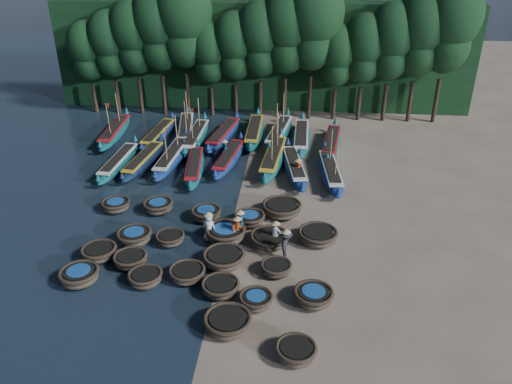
# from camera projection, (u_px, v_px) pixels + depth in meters

# --- Properties ---
(ground) EXTENTS (120.00, 120.00, 0.00)m
(ground) POSITION_uv_depth(u_px,v_px,m) (231.00, 226.00, 30.05)
(ground) COLOR gray
(ground) RESTS_ON ground
(foliage_wall) EXTENTS (40.00, 3.00, 10.00)m
(foliage_wall) POSITION_uv_depth(u_px,v_px,m) (262.00, 56.00, 48.43)
(foliage_wall) COLOR black
(foliage_wall) RESTS_ON ground
(coracle_3) EXTENTS (2.19, 2.19, 0.75)m
(coracle_3) POSITION_uv_depth(u_px,v_px,m) (228.00, 322.00, 22.09)
(coracle_3) COLOR #4B3D2E
(coracle_3) RESTS_ON ground
(coracle_4) EXTENTS (2.08, 2.08, 0.68)m
(coracle_4) POSITION_uv_depth(u_px,v_px,m) (296.00, 351.00, 20.61)
(coracle_4) COLOR #4B3D2E
(coracle_4) RESTS_ON ground
(coracle_5) EXTENTS (2.48, 2.48, 0.78)m
(coracle_5) POSITION_uv_depth(u_px,v_px,m) (79.00, 275.00, 25.03)
(coracle_5) COLOR #4B3D2E
(coracle_5) RESTS_ON ground
(coracle_6) EXTENTS (1.77, 1.77, 0.68)m
(coracle_6) POSITION_uv_depth(u_px,v_px,m) (145.00, 277.00, 25.00)
(coracle_6) COLOR #4B3D2E
(coracle_6) RESTS_ON ground
(coracle_7) EXTENTS (1.91, 1.91, 0.66)m
(coracle_7) POSITION_uv_depth(u_px,v_px,m) (220.00, 287.00, 24.35)
(coracle_7) COLOR #4B3D2E
(coracle_7) RESTS_ON ground
(coracle_8) EXTENTS (1.72, 1.72, 0.66)m
(coracle_8) POSITION_uv_depth(u_px,v_px,m) (256.00, 300.00, 23.49)
(coracle_8) COLOR #4B3D2E
(coracle_8) RESTS_ON ground
(coracle_9) EXTENTS (1.95, 1.95, 0.75)m
(coracle_9) POSITION_uv_depth(u_px,v_px,m) (313.00, 296.00, 23.66)
(coracle_9) COLOR #4B3D2E
(coracle_9) RESTS_ON ground
(coracle_10) EXTENTS (1.94, 1.94, 0.72)m
(coracle_10) POSITION_uv_depth(u_px,v_px,m) (99.00, 252.00, 26.92)
(coracle_10) COLOR #4B3D2E
(coracle_10) RESTS_ON ground
(coracle_11) EXTENTS (1.99, 1.99, 0.70)m
(coracle_11) POSITION_uv_depth(u_px,v_px,m) (130.00, 259.00, 26.34)
(coracle_11) COLOR #4B3D2E
(coracle_11) RESTS_ON ground
(coracle_12) EXTENTS (1.89, 1.89, 0.67)m
(coracle_12) POSITION_uv_depth(u_px,v_px,m) (187.00, 273.00, 25.31)
(coracle_12) COLOR #4B3D2E
(coracle_12) RESTS_ON ground
(coracle_13) EXTENTS (2.54, 2.54, 0.78)m
(coracle_13) POSITION_uv_depth(u_px,v_px,m) (224.00, 258.00, 26.35)
(coracle_13) COLOR #4B3D2E
(coracle_13) RESTS_ON ground
(coracle_14) EXTENTS (1.66, 1.66, 0.65)m
(coracle_14) POSITION_uv_depth(u_px,v_px,m) (276.00, 268.00, 25.73)
(coracle_14) COLOR #4B3D2E
(coracle_14) RESTS_ON ground
(coracle_15) EXTENTS (2.35, 2.35, 0.80)m
(coracle_15) POSITION_uv_depth(u_px,v_px,m) (134.00, 236.00, 28.22)
(coracle_15) COLOR #4B3D2E
(coracle_15) RESTS_ON ground
(coracle_16) EXTENTS (1.76, 1.76, 0.64)m
(coracle_16) POSITION_uv_depth(u_px,v_px,m) (170.00, 238.00, 28.22)
(coracle_16) COLOR #4B3D2E
(coracle_16) RESTS_ON ground
(coracle_17) EXTENTS (2.38, 2.38, 0.84)m
(coracle_17) POSITION_uv_depth(u_px,v_px,m) (226.00, 233.00, 28.46)
(coracle_17) COLOR #4B3D2E
(coracle_17) RESTS_ON ground
(coracle_18) EXTENTS (2.38, 2.38, 0.73)m
(coracle_18) POSITION_uv_depth(u_px,v_px,m) (269.00, 239.00, 28.06)
(coracle_18) COLOR #4B3D2E
(coracle_18) RESTS_ON ground
(coracle_19) EXTENTS (2.81, 2.81, 0.75)m
(coracle_19) POSITION_uv_depth(u_px,v_px,m) (318.00, 235.00, 28.35)
(coracle_19) COLOR #4B3D2E
(coracle_19) RESTS_ON ground
(coracle_20) EXTENTS (2.04, 2.04, 0.69)m
(coracle_20) POSITION_uv_depth(u_px,v_px,m) (116.00, 205.00, 31.56)
(coracle_20) COLOR #4B3D2E
(coracle_20) RESTS_ON ground
(coracle_21) EXTENTS (1.91, 1.91, 0.75)m
(coracle_21) POSITION_uv_depth(u_px,v_px,m) (158.00, 206.00, 31.37)
(coracle_21) COLOR #4B3D2E
(coracle_21) RESTS_ON ground
(coracle_22) EXTENTS (2.07, 2.07, 0.76)m
(coracle_22) POSITION_uv_depth(u_px,v_px,m) (206.00, 214.00, 30.52)
(coracle_22) COLOR #4B3D2E
(coracle_22) RESTS_ON ground
(coracle_23) EXTENTS (2.30, 2.30, 0.72)m
(coracle_23) POSITION_uv_depth(u_px,v_px,m) (250.00, 219.00, 30.04)
(coracle_23) COLOR #4B3D2E
(coracle_23) RESTS_ON ground
(coracle_24) EXTENTS (2.51, 2.51, 0.83)m
(coracle_24) POSITION_uv_depth(u_px,v_px,m) (282.00, 208.00, 31.03)
(coracle_24) COLOR #4B3D2E
(coracle_24) RESTS_ON ground
(long_boat_1) EXTENTS (1.68, 7.61, 1.34)m
(long_boat_1) POSITION_uv_depth(u_px,v_px,m) (119.00, 162.00, 37.09)
(long_boat_1) COLOR #0F4F56
(long_boat_1) RESTS_ON ground
(long_boat_2) EXTENTS (2.18, 7.57, 1.34)m
(long_boat_2) POSITION_uv_depth(u_px,v_px,m) (143.00, 160.00, 37.38)
(long_boat_2) COLOR #10213B
(long_boat_2) RESTS_ON ground
(long_boat_3) EXTENTS (1.90, 8.31, 3.53)m
(long_boat_3) POSITION_uv_depth(u_px,v_px,m) (172.00, 157.00, 37.77)
(long_boat_3) COLOR navy
(long_boat_3) RESTS_ON ground
(long_boat_4) EXTENTS (2.20, 7.52, 1.33)m
(long_boat_4) POSITION_uv_depth(u_px,v_px,m) (194.00, 167.00, 36.40)
(long_boat_4) COLOR #0F4F56
(long_boat_4) RESTS_ON ground
(long_boat_5) EXTENTS (2.32, 7.56, 1.34)m
(long_boat_5) POSITION_uv_depth(u_px,v_px,m) (229.00, 158.00, 37.76)
(long_boat_5) COLOR navy
(long_boat_5) RESTS_ON ground
(long_boat_6) EXTENTS (2.31, 8.76, 3.73)m
(long_boat_6) POSITION_uv_depth(u_px,v_px,m) (274.00, 158.00, 37.57)
(long_boat_6) COLOR #0F4F56
(long_boat_6) RESTS_ON ground
(long_boat_7) EXTENTS (2.61, 7.79, 1.39)m
(long_boat_7) POSITION_uv_depth(u_px,v_px,m) (294.00, 167.00, 36.31)
(long_boat_7) COLOR navy
(long_boat_7) RESTS_ON ground
(long_boat_8) EXTENTS (2.06, 7.86, 3.35)m
(long_boat_8) POSITION_uv_depth(u_px,v_px,m) (331.00, 172.00, 35.57)
(long_boat_8) COLOR navy
(long_boat_8) RESTS_ON ground
(long_boat_9) EXTENTS (1.97, 8.45, 3.60)m
(long_boat_9) POSITION_uv_depth(u_px,v_px,m) (115.00, 132.00, 42.53)
(long_boat_9) COLOR #0F4F56
(long_boat_9) RESTS_ON ground
(long_boat_10) EXTENTS (2.02, 7.75, 1.37)m
(long_boat_10) POSITION_uv_depth(u_px,v_px,m) (158.00, 135.00, 42.09)
(long_boat_10) COLOR navy
(long_boat_10) RESTS_ON ground
(long_boat_11) EXTENTS (2.89, 8.40, 3.62)m
(long_boat_11) POSITION_uv_depth(u_px,v_px,m) (186.00, 129.00, 43.00)
(long_boat_11) COLOR #10213B
(long_boat_11) RESTS_ON ground
(long_boat_12) EXTENTS (1.57, 8.39, 3.56)m
(long_boat_12) POSITION_uv_depth(u_px,v_px,m) (196.00, 137.00, 41.44)
(long_boat_12) COLOR #0F4F56
(long_boat_12) RESTS_ON ground
(long_boat_13) EXTENTS (2.72, 8.13, 1.45)m
(long_boat_13) POSITION_uv_depth(u_px,v_px,m) (224.00, 135.00, 42.01)
(long_boat_13) COLOR navy
(long_boat_13) RESTS_ON ground
(long_boat_14) EXTENTS (1.54, 8.51, 1.50)m
(long_boat_14) POSITION_uv_depth(u_px,v_px,m) (254.00, 132.00, 42.49)
(long_boat_14) COLOR #0F4F56
(long_boat_14) RESTS_ON ground
(long_boat_15) EXTENTS (2.71, 8.63, 3.70)m
(long_boat_15) POSITION_uv_depth(u_px,v_px,m) (279.00, 133.00, 42.23)
(long_boat_15) COLOR #0F4F56
(long_boat_15) RESTS_ON ground
(long_boat_16) EXTENTS (1.60, 8.54, 1.50)m
(long_boat_16) POSITION_uv_depth(u_px,v_px,m) (301.00, 138.00, 41.28)
(long_boat_16) COLOR #0F4F56
(long_boat_16) RESTS_ON ground
(long_boat_17) EXTENTS (2.45, 8.14, 1.44)m
(long_boat_17) POSITION_uv_depth(u_px,v_px,m) (331.00, 143.00, 40.31)
(long_boat_17) COLOR #0F4F56
(long_boat_17) RESTS_ON ground
(fisherman_0) EXTENTS (0.98, 0.80, 1.94)m
(fisherman_0) POSITION_uv_depth(u_px,v_px,m) (209.00, 226.00, 28.29)
(fisherman_0) COLOR silver
(fisherman_0) RESTS_ON ground
(fisherman_1) EXTENTS (0.68, 0.75, 1.92)m
(fisherman_1) POSITION_uv_depth(u_px,v_px,m) (240.00, 223.00, 28.50)
(fisherman_1) COLOR #185868
(fisherman_1) RESTS_ON ground
(fisherman_2) EXTENTS (0.90, 0.78, 1.79)m
(fisherman_2) POSITION_uv_depth(u_px,v_px,m) (237.00, 229.00, 28.14)
(fisherman_2) COLOR #B14817
(fisherman_2) RESTS_ON ground
(fisherman_3) EXTENTS (0.73, 1.20, 2.01)m
(fisherman_3) POSITION_uv_depth(u_px,v_px,m) (286.00, 245.00, 26.60)
(fisherman_3) COLOR black
(fisherman_3) RESTS_ON ground
(fisherman_4) EXTENTS (0.96, 0.68, 1.72)m
(fisherman_4) POSITION_uv_depth(u_px,v_px,m) (275.00, 233.00, 27.82)
(fisherman_4) COLOR silver
(fisherman_4) RESTS_ON ground
(fisherman_5) EXTENTS (0.63, 1.47, 1.73)m
(fisherman_5) POSITION_uv_depth(u_px,v_px,m) (225.00, 150.00, 38.44)
(fisherman_5) COLOR #185868
(fisherman_5) RESTS_ON ground
(fisherman_6) EXTENTS (0.81, 0.87, 1.70)m
(fisherman_6) POSITION_uv_depth(u_px,v_px,m) (298.00, 169.00, 35.35)
(fisherman_6) COLOR #B14817
(fisherman_6) RESTS_ON ground
(tree_0) EXTENTS (3.68, 3.68, 8.68)m
(tree_0) POSITION_uv_depth(u_px,v_px,m) (87.00, 50.00, 46.15)
(tree_0) COLOR black
(tree_0) RESTS_ON ground
(tree_1) EXTENTS (4.09, 4.09, 9.65)m
(tree_1) POSITION_uv_depth(u_px,v_px,m) (110.00, 43.00, 45.66)
(tree_1) COLOR black
(tree_1) RESTS_ON ground
(tree_2) EXTENTS (4.51, 4.51, 10.63)m
(tree_2) POSITION_uv_depth(u_px,v_px,m) (134.00, 36.00, 45.16)
(tree_2) COLOR black
(tree_2) RESTS_ON ground
(tree_3) EXTENTS (4.92, 4.92, 11.60)m
(tree_3) POSITION_uv_depth(u_px,v_px,m) (158.00, 29.00, 44.67)
(tree_3) COLOR black
(tree_3) RESTS_ON ground
(tree_4) EXTENTS (5.34, 5.34, 12.58)m
(tree_4) POSITION_uv_depth(u_px,v_px,m) (183.00, 21.00, 44.17)
(tree_4) COLOR black
(tree_4) RESTS_ON ground
(tree_5) EXTENTS (3.68, 3.68, 8.68)m
(tree_5) POSITION_uv_depth(u_px,v_px,m) (210.00, 52.00, 45.25)
(tree_5) COLOR black
(tree_5) RESTS_ON ground
(tree_6) EXTENTS (4.09, 4.09, 9.65)m
(tree_6) POSITION_uv_depth(u_px,v_px,m) (235.00, 45.00, 44.76)
(tree_6) COLOR black
(tree_6) RESTS_ON ground
(tree_7) EXTENTS (4.51, 4.51, 10.63)m
(tree_7) POSITION_uv_depth(u_px,v_px,m) (260.00, 38.00, 44.26)
(tree_7) COLOR black
(tree_7) RESTS_ON ground
(tree_8) EXTENTS (4.92, 4.92, 11.60)m
(tree_8) POSITION_uv_depth(u_px,v_px,m) (287.00, 31.00, 43.76)
(tree_8) COLOR black
(tree_8) RESTS_ON ground
(tree_9) EXTENTS (5.34, 5.34, 12.58)m
(tree_9) POSITION_uv_depth(u_px,v_px,m) (313.00, 23.00, 43.27)
(tree_9) COLOR black
(tree_9) RESTS_ON ground
(tree_10) EXTENTS (3.68, 3.68, 8.68)m
(tree_10) POSITION_uv_depth(u_px,v_px,m) (338.00, 55.00, 44.35)
(tree_10) COLOR black
(tree_10) RESTS_ON ground
(tree_11) EXTENTS (4.09, 4.09, 9.65)m
(tree_11) POSITION_uv_depth(u_px,v_px,m) (364.00, 48.00, 43.85)
(tree_11) COLOR black
(tree_11) RESTS_ON ground
(tree_12) EXTENTS (4.51, 4.51, 10.63)m
(tree_12) POSITION_uv_depth(u_px,v_px,m) (392.00, 40.00, 43.36)
(tree_12) COLOR black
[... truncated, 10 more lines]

